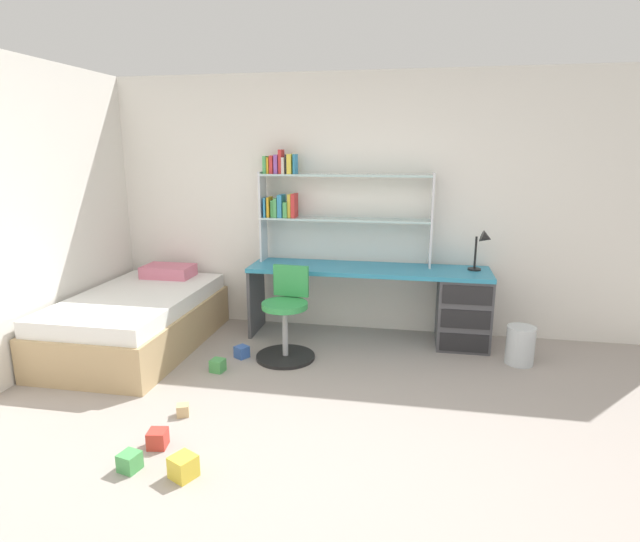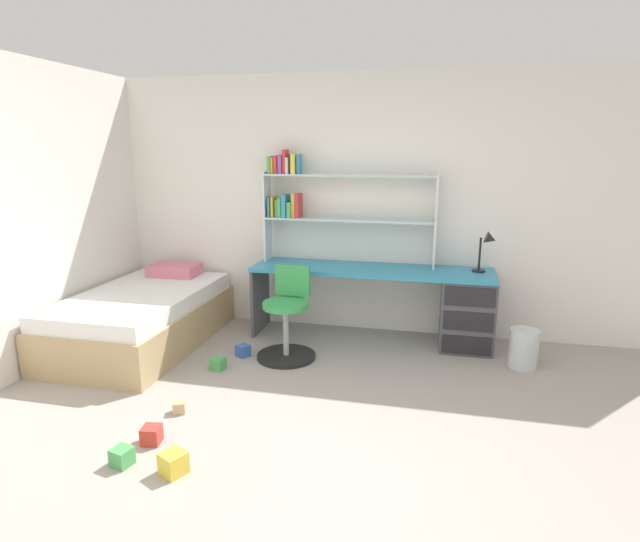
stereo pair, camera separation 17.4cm
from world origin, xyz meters
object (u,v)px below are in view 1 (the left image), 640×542
desk_lamp (483,244)px  bed_platform (138,320)px  toy_block_red_3 (158,439)px  bookshelf_hutch (318,197)px  desk (432,301)px  toy_block_blue_0 (242,352)px  toy_block_green_5 (130,462)px  swivel_chair (286,323)px  toy_block_natural_2 (183,410)px  toy_block_yellow_1 (183,467)px  waste_bin (520,345)px  toy_block_green_4 (218,365)px

desk_lamp → bed_platform: desk_lamp is taller
toy_block_red_3 → bookshelf_hutch: bearing=75.6°
desk → toy_block_blue_0: 1.83m
bed_platform → toy_block_green_5: bed_platform is taller
swivel_chair → toy_block_green_5: size_ratio=7.47×
desk → toy_block_natural_2: bearing=-134.8°
toy_block_blue_0 → toy_block_green_5: (-0.09, -1.68, 0.00)m
bookshelf_hutch → bed_platform: (-1.56, -0.78, -1.09)m
desk → toy_block_blue_0: size_ratio=21.72×
swivel_chair → toy_block_green_5: 1.85m
bookshelf_hutch → toy_block_green_5: size_ratio=15.49×
bookshelf_hutch → toy_block_yellow_1: bearing=-96.6°
desk → toy_block_green_5: bearing=-126.5°
desk → swivel_chair: swivel_chair is taller
desk → toy_block_yellow_1: desk is taller
waste_bin → toy_block_blue_0: (-2.40, -0.32, -0.11)m
toy_block_yellow_1 → toy_block_red_3: bearing=139.1°
bookshelf_hutch → desk_lamp: bookshelf_hutch is taller
desk_lamp → toy_block_green_5: bearing=-132.1°
toy_block_blue_0 → toy_block_yellow_1: 1.70m
desk_lamp → toy_block_yellow_1: (-1.85, -2.42, -0.90)m
desk_lamp → toy_block_green_4: bearing=-154.4°
toy_block_green_5 → waste_bin: bearing=38.8°
bookshelf_hutch → toy_block_green_4: size_ratio=15.79×
toy_block_green_5 → toy_block_blue_0: bearing=86.8°
swivel_chair → waste_bin: (2.01, 0.23, -0.15)m
toy_block_red_3 → desk: bearing=51.2°
desk → toy_block_green_4: 2.06m
bookshelf_hutch → toy_block_green_5: (-0.63, -2.53, -1.30)m
desk → toy_block_green_5: size_ratio=21.07×
waste_bin → toy_block_green_5: waste_bin is taller
toy_block_natural_2 → waste_bin: bearing=29.0°
desk_lamp → toy_block_natural_2: desk_lamp is taller
swivel_chair → toy_block_blue_0: swivel_chair is taller
swivel_chair → bed_platform: (-1.41, -0.02, -0.06)m
waste_bin → toy_block_green_4: bearing=-165.7°
desk → bookshelf_hutch: bookshelf_hutch is taller
swivel_chair → bed_platform: 1.41m
toy_block_green_4 → toy_block_red_3: bearing=-87.4°
bed_platform → bookshelf_hutch: bearing=26.5°
toy_block_green_5 → desk_lamp: bearing=47.9°
toy_block_blue_0 → toy_block_red_3: bearing=-92.0°
bed_platform → toy_block_yellow_1: 2.17m
toy_block_blue_0 → toy_block_yellow_1: (0.24, -1.69, 0.01)m
toy_block_green_4 → toy_block_natural_2: bearing=-87.4°
toy_block_blue_0 → toy_block_natural_2: bearing=-93.6°
bookshelf_hutch → toy_block_red_3: bearing=-104.4°
desk → toy_block_natural_2: 2.48m
bookshelf_hutch → toy_block_blue_0: bearing=-122.4°
toy_block_blue_0 → toy_block_yellow_1: bearing=-81.9°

